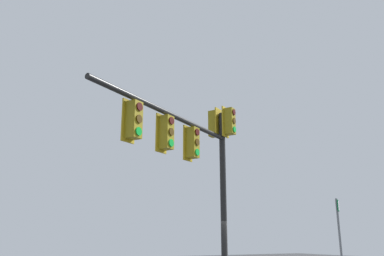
# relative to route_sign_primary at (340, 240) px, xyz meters

# --- Properties ---
(signal_mast_assembly) EXTENTS (5.75, 3.72, 6.29)m
(signal_mast_assembly) POSITION_rel_route_sign_primary_xyz_m (4.45, -1.06, 2.65)
(signal_mast_assembly) COLOR black
(signal_mast_assembly) RESTS_ON ground
(route_sign_primary) EXTENTS (0.30, 0.24, 3.20)m
(route_sign_primary) POSITION_rel_route_sign_primary_xyz_m (0.00, 0.00, 0.00)
(route_sign_primary) COLOR slate
(route_sign_primary) RESTS_ON ground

